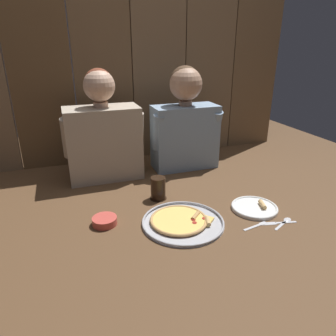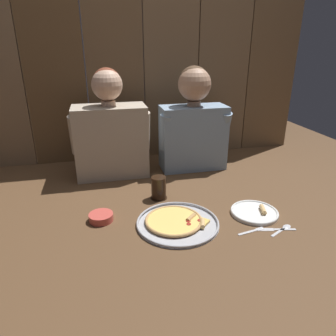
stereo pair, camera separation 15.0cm
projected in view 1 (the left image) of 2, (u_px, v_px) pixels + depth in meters
ground_plane at (175, 210)px, 1.49m from camera, size 3.20×3.20×0.00m
pizza_tray at (182, 221)px, 1.37m from camera, size 0.37×0.37×0.03m
dinner_plate at (255, 207)px, 1.49m from camera, size 0.22×0.22×0.03m
drinking_glass at (158, 188)px, 1.57m from camera, size 0.09×0.09×0.12m
dipping_bowl at (105, 220)px, 1.36m from camera, size 0.11×0.11×0.03m
table_fork at (256, 226)px, 1.35m from camera, size 0.13×0.04×0.01m
table_knife at (279, 223)px, 1.38m from camera, size 0.15×0.05×0.01m
table_spoon at (285, 221)px, 1.39m from camera, size 0.13×0.08×0.01m
diner_left at (103, 133)px, 1.76m from camera, size 0.45×0.22×0.62m
diner_right at (185, 121)px, 1.90m from camera, size 0.44×0.21×0.63m
wooden_backdrop_wall at (132, 65)px, 1.97m from camera, size 2.19×0.03×1.23m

